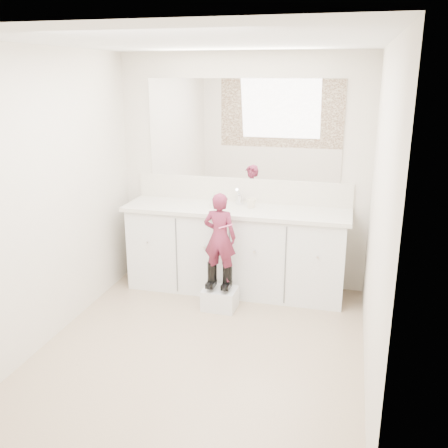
# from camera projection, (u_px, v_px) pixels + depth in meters

# --- Properties ---
(floor) EXTENTS (3.00, 3.00, 0.00)m
(floor) POSITION_uv_depth(u_px,v_px,m) (202.00, 348.00, 4.14)
(floor) COLOR #91765F
(floor) RESTS_ON ground
(ceiling) EXTENTS (3.00, 3.00, 0.00)m
(ceiling) POSITION_uv_depth(u_px,v_px,m) (198.00, 41.00, 3.44)
(ceiling) COLOR white
(ceiling) RESTS_ON wall_back
(wall_back) EXTENTS (2.60, 0.00, 2.60)m
(wall_back) POSITION_uv_depth(u_px,v_px,m) (242.00, 172.00, 5.18)
(wall_back) COLOR beige
(wall_back) RESTS_ON floor
(wall_front) EXTENTS (2.60, 0.00, 2.60)m
(wall_front) POSITION_uv_depth(u_px,v_px,m) (109.00, 287.00, 2.40)
(wall_front) COLOR beige
(wall_front) RESTS_ON floor
(wall_left) EXTENTS (0.00, 3.00, 3.00)m
(wall_left) POSITION_uv_depth(u_px,v_px,m) (49.00, 199.00, 4.10)
(wall_left) COLOR beige
(wall_left) RESTS_ON floor
(wall_right) EXTENTS (0.00, 3.00, 3.00)m
(wall_right) POSITION_uv_depth(u_px,v_px,m) (378.00, 221.00, 3.48)
(wall_right) COLOR beige
(wall_right) RESTS_ON floor
(vanity_cabinet) EXTENTS (2.20, 0.55, 0.85)m
(vanity_cabinet) POSITION_uv_depth(u_px,v_px,m) (236.00, 251.00, 5.15)
(vanity_cabinet) COLOR silver
(vanity_cabinet) RESTS_ON floor
(countertop) EXTENTS (2.28, 0.58, 0.04)m
(countertop) POSITION_uv_depth(u_px,v_px,m) (236.00, 210.00, 5.01)
(countertop) COLOR beige
(countertop) RESTS_ON vanity_cabinet
(backsplash) EXTENTS (2.28, 0.03, 0.25)m
(backsplash) POSITION_uv_depth(u_px,v_px,m) (242.00, 190.00, 5.22)
(backsplash) COLOR beige
(backsplash) RESTS_ON countertop
(mirror) EXTENTS (2.00, 0.02, 1.00)m
(mirror) POSITION_uv_depth(u_px,v_px,m) (243.00, 130.00, 5.04)
(mirror) COLOR white
(mirror) RESTS_ON wall_back
(dot_panel) EXTENTS (2.00, 0.01, 1.20)m
(dot_panel) POSITION_uv_depth(u_px,v_px,m) (103.00, 196.00, 2.28)
(dot_panel) COLOR #472819
(dot_panel) RESTS_ON wall_front
(faucet) EXTENTS (0.08, 0.08, 0.10)m
(faucet) POSITION_uv_depth(u_px,v_px,m) (239.00, 199.00, 5.14)
(faucet) COLOR silver
(faucet) RESTS_ON countertop
(cup) EXTENTS (0.11, 0.11, 0.09)m
(cup) POSITION_uv_depth(u_px,v_px,m) (251.00, 203.00, 5.01)
(cup) COLOR beige
(cup) RESTS_ON countertop
(soap_bottle) EXTENTS (0.09, 0.09, 0.17)m
(soap_bottle) POSITION_uv_depth(u_px,v_px,m) (214.00, 200.00, 4.99)
(soap_bottle) COLOR beige
(soap_bottle) RESTS_ON countertop
(step_stool) EXTENTS (0.33, 0.28, 0.20)m
(step_stool) POSITION_uv_depth(u_px,v_px,m) (220.00, 298.00, 4.82)
(step_stool) COLOR silver
(step_stool) RESTS_ON floor
(boot_left) EXTENTS (0.10, 0.18, 0.26)m
(boot_left) POSITION_uv_depth(u_px,v_px,m) (212.00, 275.00, 4.77)
(boot_left) COLOR black
(boot_left) RESTS_ON step_stool
(boot_right) EXTENTS (0.10, 0.18, 0.26)m
(boot_right) POSITION_uv_depth(u_px,v_px,m) (228.00, 277.00, 4.73)
(boot_right) COLOR black
(boot_right) RESTS_ON step_stool
(toddler) EXTENTS (0.32, 0.21, 0.85)m
(toddler) POSITION_uv_depth(u_px,v_px,m) (220.00, 237.00, 4.63)
(toddler) COLOR #A4325C
(toddler) RESTS_ON step_stool
(toothbrush) EXTENTS (0.14, 0.02, 0.06)m
(toothbrush) POSITION_uv_depth(u_px,v_px,m) (226.00, 226.00, 4.54)
(toothbrush) COLOR pink
(toothbrush) RESTS_ON toddler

